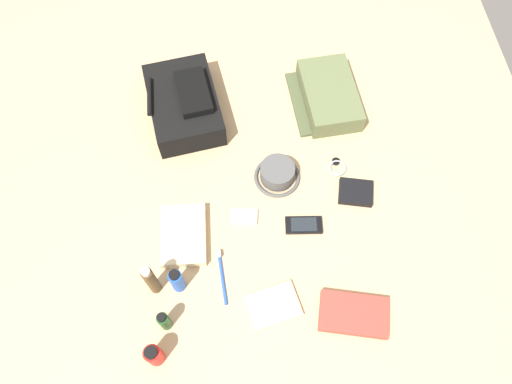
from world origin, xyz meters
TOP-DOWN VIEW (x-y plane):
  - ground_plane at (0.00, 0.00)m, footprint 2.64×2.02m
  - backpack at (0.36, 0.22)m, footprint 0.37×0.28m
  - toiletry_pouch at (0.36, -0.30)m, footprint 0.31×0.24m
  - bucket_hat at (0.07, -0.08)m, footprint 0.16×0.16m
  - sunscreen_spray at (-0.48, 0.33)m, footprint 0.05×0.05m
  - shampoo_bottle at (-0.39, 0.30)m, footprint 0.03×0.03m
  - cologne_bottle at (-0.27, 0.33)m, footprint 0.03×0.03m
  - deodorant_spray at (-0.27, 0.26)m, footprint 0.04×0.04m
  - paperback_novel at (-0.42, -0.25)m, footprint 0.16×0.22m
  - cell_phone at (-0.12, -0.14)m, footprint 0.07×0.12m
  - media_player at (-0.07, 0.04)m, footprint 0.06×0.09m
  - wristwatch at (0.08, -0.29)m, footprint 0.07×0.06m
  - toothbrush at (-0.25, 0.13)m, footprint 0.17×0.02m
  - wallet at (-0.02, -0.33)m, footprint 0.11×0.13m
  - notepad at (-0.37, -0.02)m, footprint 0.14×0.17m
  - folded_towel at (-0.12, 0.24)m, footprint 0.21×0.15m

SIDE VIEW (x-z plane):
  - ground_plane at x=0.00m, z-range -0.02..0.00m
  - media_player at x=-0.07m, z-range 0.00..0.01m
  - wristwatch at x=0.08m, z-range 0.00..0.01m
  - cell_phone at x=-0.12m, z-range 0.00..0.01m
  - toothbrush at x=-0.25m, z-range 0.00..0.02m
  - notepad at x=-0.37m, z-range 0.00..0.02m
  - wallet at x=-0.02m, z-range 0.00..0.02m
  - paperback_novel at x=-0.42m, z-range 0.00..0.03m
  - folded_towel at x=-0.12m, z-range 0.00..0.04m
  - bucket_hat at x=0.07m, z-range 0.00..0.06m
  - toiletry_pouch at x=0.36m, z-range 0.00..0.08m
  - shampoo_bottle at x=-0.39m, z-range 0.00..0.10m
  - sunscreen_spray at x=-0.48m, z-range 0.00..0.10m
  - backpack at x=0.36m, z-range -0.01..0.12m
  - deodorant_spray at x=-0.27m, z-range 0.00..0.12m
  - cologne_bottle at x=-0.27m, z-range 0.00..0.17m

